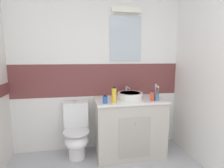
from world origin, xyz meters
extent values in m
cube|color=white|center=(0.00, 2.45, 0.42)|extent=(3.20, 0.10, 0.85)
cube|color=brown|center=(0.00, 2.45, 1.10)|extent=(3.20, 0.10, 0.50)
cube|color=white|center=(0.00, 2.45, 1.93)|extent=(3.20, 0.10, 1.15)
cube|color=silver|center=(0.43, 2.39, 1.74)|extent=(0.49, 0.02, 0.67)
cube|color=white|center=(0.43, 2.35, 2.15)|extent=(0.45, 0.10, 0.08)
cube|color=beige|center=(0.43, 2.12, 0.41)|extent=(0.99, 0.56, 0.82)
cube|color=white|center=(0.43, 2.11, 0.83)|extent=(1.01, 0.58, 0.03)
cube|color=#B6AD9F|center=(0.43, 1.83, 0.37)|extent=(0.45, 0.01, 0.57)
cylinder|color=silver|center=(0.43, 1.82, 0.57)|extent=(0.02, 0.02, 0.03)
cylinder|color=white|center=(0.43, 2.11, 0.90)|extent=(0.37, 0.37, 0.09)
cylinder|color=#B3B3B8|center=(0.43, 2.11, 0.94)|extent=(0.30, 0.30, 0.01)
cylinder|color=silver|center=(0.43, 2.33, 0.92)|extent=(0.03, 0.03, 0.15)
cylinder|color=silver|center=(0.43, 2.22, 1.00)|extent=(0.02, 0.17, 0.02)
cylinder|color=white|center=(-0.36, 2.12, 0.09)|extent=(0.24, 0.24, 0.18)
ellipsoid|color=white|center=(-0.36, 2.08, 0.29)|extent=(0.34, 0.42, 0.22)
cylinder|color=white|center=(-0.36, 2.08, 0.41)|extent=(0.37, 0.37, 0.02)
cube|color=white|center=(-0.36, 2.29, 0.60)|extent=(0.36, 0.17, 0.39)
cylinder|color=silver|center=(-0.36, 2.29, 0.80)|extent=(0.04, 0.04, 0.02)
cylinder|color=#4C7299|center=(0.77, 1.95, 0.90)|extent=(0.07, 0.07, 0.10)
cylinder|color=#3FB259|center=(0.79, 1.94, 0.96)|extent=(0.04, 0.02, 0.17)
cube|color=white|center=(0.79, 1.94, 1.05)|extent=(0.02, 0.02, 0.03)
cylinder|color=#338CD8|center=(0.76, 1.96, 0.97)|extent=(0.04, 0.02, 0.17)
cube|color=white|center=(0.76, 1.96, 1.05)|extent=(0.02, 0.02, 0.03)
cylinder|color=#D872BF|center=(0.76, 1.96, 0.97)|extent=(0.03, 0.03, 0.19)
cube|color=white|center=(0.76, 1.96, 1.07)|extent=(0.01, 0.02, 0.03)
cylinder|color=#D84C33|center=(0.70, 1.93, 0.91)|extent=(0.06, 0.06, 0.12)
cylinder|color=#262626|center=(0.70, 1.93, 0.99)|extent=(0.01, 0.01, 0.04)
cylinder|color=#262626|center=(0.70, 1.92, 1.01)|extent=(0.01, 0.02, 0.01)
cylinder|color=yellow|center=(0.16, 1.93, 0.95)|extent=(0.06, 0.06, 0.20)
cylinder|color=black|center=(0.16, 1.93, 1.06)|extent=(0.04, 0.04, 0.02)
cylinder|color=#2659B2|center=(0.04, 1.92, 0.90)|extent=(0.06, 0.06, 0.09)
cylinder|color=black|center=(0.04, 1.92, 0.95)|extent=(0.04, 0.04, 0.02)
camera|label=1|loc=(-0.30, -0.38, 1.46)|focal=28.91mm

